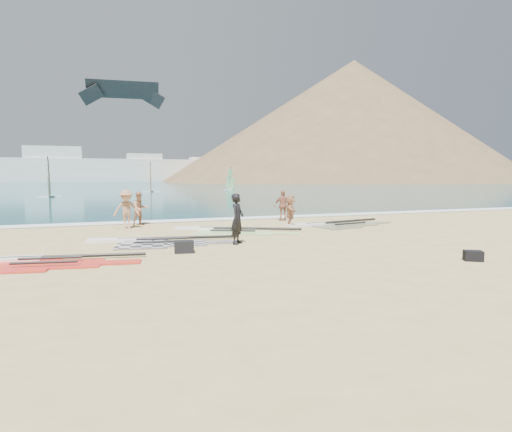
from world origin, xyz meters
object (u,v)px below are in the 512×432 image
object	(u,v)px
rig_red	(35,262)
beachgoer_mid	(127,209)
rig_green	(225,231)
beachgoer_right	(290,211)
gear_bag_near	(184,247)
person_wetsuit	(237,219)
rig_grey	(150,242)
rig_orange	(332,225)
beachgoer_back	(283,205)
gear_bag_far	(473,256)
beachgoer_left	(140,209)

from	to	relation	value
rig_red	beachgoer_mid	size ratio (longest dim) A/B	2.79
rig_green	beachgoer_right	xyz separation A→B (m)	(3.55, 0.65, 0.73)
beachgoer_right	rig_red	bearing A→B (deg)	137.90
gear_bag_near	person_wetsuit	distance (m)	2.55
gear_bag_near	beachgoer_mid	distance (m)	7.31
rig_grey	rig_orange	size ratio (longest dim) A/B	0.96
rig_grey	gear_bag_near	size ratio (longest dim) A/B	9.18
rig_grey	rig_red	size ratio (longest dim) A/B	1.10
gear_bag_near	rig_red	bearing A→B (deg)	-176.94
beachgoer_back	gear_bag_far	bearing A→B (deg)	103.23
rig_orange	beachgoer_right	xyz separation A→B (m)	(-2.20, 0.29, 0.73)
rig_red	gear_bag_near	distance (m)	4.38
rig_green	beachgoer_mid	world-z (taller)	beachgoer_mid
gear_bag_far	beachgoer_left	xyz separation A→B (m)	(-8.49, 12.69, 0.69)
rig_green	gear_bag_far	xyz separation A→B (m)	(5.13, -8.87, 0.10)
rig_orange	gear_bag_far	size ratio (longest dim) A/B	11.64
rig_orange	beachgoer_back	world-z (taller)	beachgoer_back
person_wetsuit	beachgoer_back	distance (m)	8.25
beachgoer_left	person_wetsuit	bearing A→B (deg)	-90.16
beachgoer_mid	beachgoer_left	bearing A→B (deg)	61.16
rig_grey	gear_bag_far	xyz separation A→B (m)	(8.67, -6.76, 0.10)
gear_bag_far	person_wetsuit	size ratio (longest dim) A/B	0.27
rig_red	beachgoer_mid	xyz separation A→B (m)	(3.00, 7.38, 0.88)
rig_red	gear_bag_near	size ratio (longest dim) A/B	8.33
beachgoer_left	beachgoer_mid	world-z (taller)	beachgoer_mid
beachgoer_mid	rig_orange	bearing A→B (deg)	-11.28
gear_bag_near	beachgoer_right	world-z (taller)	beachgoer_right
person_wetsuit	rig_grey	bearing A→B (deg)	103.19
rig_red	rig_green	bearing A→B (deg)	43.40
rig_grey	beachgoer_back	xyz separation A→B (m)	(7.82, 5.34, 0.81)
rig_red	gear_bag_near	world-z (taller)	gear_bag_near
beachgoer_mid	beachgoer_right	xyz separation A→B (m)	(7.62, -1.94, -0.15)
gear_bag_far	beachgoer_right	distance (m)	9.67
rig_green	gear_bag_far	distance (m)	10.25
rig_green	gear_bag_near	size ratio (longest dim) A/B	8.72
rig_grey	rig_orange	xyz separation A→B (m)	(9.28, 2.47, 0.00)
beachgoer_back	beachgoer_right	size ratio (longest dim) A/B	1.10
rig_red	beachgoer_back	xyz separation A→B (m)	(11.36, 8.01, 0.81)
rig_red	beachgoer_right	distance (m)	11.95
gear_bag_near	beachgoer_back	world-z (taller)	beachgoer_back
gear_bag_far	beachgoer_back	bearing A→B (deg)	93.99
rig_green	gear_bag_far	bearing A→B (deg)	-34.26
person_wetsuit	beachgoer_right	bearing A→B (deg)	-6.92
rig_grey	rig_orange	bearing A→B (deg)	24.61
person_wetsuit	beachgoer_left	xyz separation A→B (m)	(-2.84, 7.30, -0.09)
beachgoer_right	rig_grey	bearing A→B (deg)	132.12
beachgoer_left	beachgoer_mid	distance (m)	1.43
gear_bag_near	person_wetsuit	bearing A→B (deg)	26.02
gear_bag_far	beachgoer_right	size ratio (longest dim) A/B	0.33
rig_orange	beachgoer_left	bearing A→B (deg)	148.79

